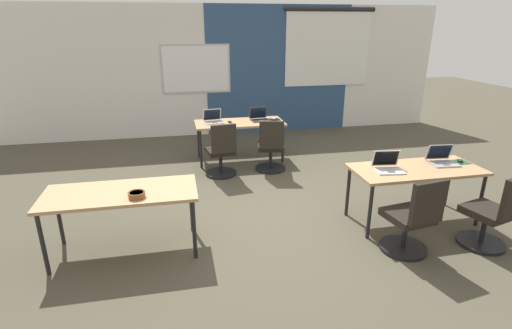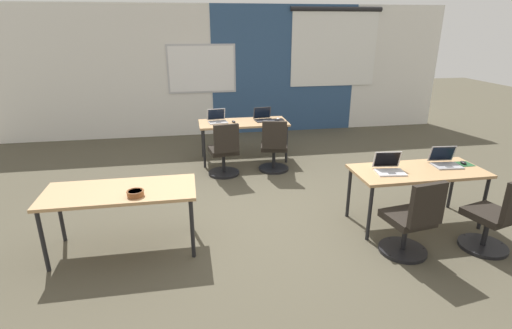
{
  "view_description": "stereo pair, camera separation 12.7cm",
  "coord_description": "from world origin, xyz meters",
  "px_view_note": "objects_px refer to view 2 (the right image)",
  "views": [
    {
      "loc": [
        -1.1,
        -4.58,
        2.39
      ],
      "look_at": [
        -0.2,
        -0.22,
        0.77
      ],
      "focal_mm": 27.17,
      "sensor_mm": 36.0,
      "label": 1
    },
    {
      "loc": [
        -0.98,
        -4.6,
        2.39
      ],
      "look_at": [
        -0.2,
        -0.22,
        0.77
      ],
      "focal_mm": 27.17,
      "sensor_mm": 36.0,
      "label": 2
    }
  ],
  "objects_px": {
    "desk_near_left": "(120,195)",
    "laptop_near_right_inner": "(389,168)",
    "laptop_far_right": "(264,118)",
    "chair_far_left": "(224,154)",
    "chair_near_right_inner": "(411,225)",
    "laptop_near_right_end": "(445,161)",
    "chair_near_right_end": "(495,221)",
    "snack_bowl": "(135,193)",
    "mouse_far_left": "(234,122)",
    "mouse_far_right": "(278,119)",
    "mouse_near_right_end": "(463,163)",
    "chair_far_right": "(274,150)",
    "desk_near_right": "(418,174)",
    "laptop_far_left": "(217,119)",
    "desk_far_center": "(243,125)"
  },
  "relations": [
    {
      "from": "laptop_near_right_end",
      "to": "chair_far_left",
      "type": "bearing_deg",
      "value": 147.95
    },
    {
      "from": "desk_near_right",
      "to": "desk_far_center",
      "type": "bearing_deg",
      "value": 122.01
    },
    {
      "from": "desk_near_left",
      "to": "laptop_near_right_inner",
      "type": "bearing_deg",
      "value": 0.03
    },
    {
      "from": "mouse_far_right",
      "to": "mouse_far_left",
      "type": "height_order",
      "value": "mouse_far_right"
    },
    {
      "from": "mouse_far_right",
      "to": "desk_far_center",
      "type": "bearing_deg",
      "value": -175.73
    },
    {
      "from": "mouse_near_right_end",
      "to": "snack_bowl",
      "type": "bearing_deg",
      "value": -176.1
    },
    {
      "from": "chair_near_right_end",
      "to": "mouse_far_left",
      "type": "distance_m",
      "value": 4.32
    },
    {
      "from": "chair_near_right_end",
      "to": "mouse_far_left",
      "type": "height_order",
      "value": "chair_near_right_end"
    },
    {
      "from": "mouse_far_left",
      "to": "desk_near_right",
      "type": "bearing_deg",
      "value": -55.29
    },
    {
      "from": "laptop_near_right_end",
      "to": "mouse_near_right_end",
      "type": "distance_m",
      "value": 0.26
    },
    {
      "from": "chair_near_right_inner",
      "to": "snack_bowl",
      "type": "height_order",
      "value": "chair_near_right_inner"
    },
    {
      "from": "desk_near_right",
      "to": "chair_far_right",
      "type": "xyz_separation_m",
      "value": [
        -1.33,
        2.11,
        -0.28
      ]
    },
    {
      "from": "laptop_far_right",
      "to": "chair_far_left",
      "type": "xyz_separation_m",
      "value": [
        -0.82,
        -0.81,
        -0.39
      ]
    },
    {
      "from": "mouse_far_right",
      "to": "chair_far_right",
      "type": "relative_size",
      "value": 0.12
    },
    {
      "from": "mouse_near_right_end",
      "to": "laptop_far_right",
      "type": "distance_m",
      "value": 3.44
    },
    {
      "from": "chair_near_right_end",
      "to": "laptop_far_right",
      "type": "distance_m",
      "value": 4.09
    },
    {
      "from": "desk_near_right",
      "to": "laptop_near_right_end",
      "type": "xyz_separation_m",
      "value": [
        0.41,
        0.09,
        0.11
      ]
    },
    {
      "from": "chair_near_right_end",
      "to": "snack_bowl",
      "type": "relative_size",
      "value": 5.18
    },
    {
      "from": "chair_near_right_inner",
      "to": "mouse_far_left",
      "type": "xyz_separation_m",
      "value": [
        -1.48,
        3.47,
        0.36
      ]
    },
    {
      "from": "desk_near_right",
      "to": "laptop_far_left",
      "type": "xyz_separation_m",
      "value": [
        -2.22,
        2.87,
        0.11
      ]
    },
    {
      "from": "chair_near_right_inner",
      "to": "laptop_far_right",
      "type": "xyz_separation_m",
      "value": [
        -0.91,
        3.53,
        0.39
      ]
    },
    {
      "from": "desk_near_left",
      "to": "desk_near_right",
      "type": "distance_m",
      "value": 3.5
    },
    {
      "from": "laptop_near_right_inner",
      "to": "laptop_far_left",
      "type": "distance_m",
      "value": 3.4
    },
    {
      "from": "desk_near_left",
      "to": "chair_far_left",
      "type": "distance_m",
      "value": 2.45
    },
    {
      "from": "laptop_far_right",
      "to": "snack_bowl",
      "type": "height_order",
      "value": "laptop_far_right"
    },
    {
      "from": "chair_near_right_inner",
      "to": "mouse_far_right",
      "type": "relative_size",
      "value": 8.64
    },
    {
      "from": "desk_near_left",
      "to": "laptop_near_right_inner",
      "type": "xyz_separation_m",
      "value": [
        3.11,
        0.0,
        0.11
      ]
    },
    {
      "from": "laptop_far_right",
      "to": "mouse_far_right",
      "type": "relative_size",
      "value": 3.39
    },
    {
      "from": "laptop_far_left",
      "to": "chair_far_left",
      "type": "xyz_separation_m",
      "value": [
        0.03,
        -0.82,
        -0.39
      ]
    },
    {
      "from": "chair_near_right_end",
      "to": "mouse_far_right",
      "type": "xyz_separation_m",
      "value": [
        -1.59,
        3.61,
        0.36
      ]
    },
    {
      "from": "desk_near_left",
      "to": "chair_far_left",
      "type": "xyz_separation_m",
      "value": [
        1.32,
        2.04,
        -0.28
      ]
    },
    {
      "from": "chair_near_right_end",
      "to": "desk_near_right",
      "type": "bearing_deg",
      "value": -71.85
    },
    {
      "from": "chair_near_right_end",
      "to": "snack_bowl",
      "type": "bearing_deg",
      "value": -23.36
    },
    {
      "from": "desk_near_right",
      "to": "mouse_near_right_end",
      "type": "height_order",
      "value": "mouse_near_right_end"
    },
    {
      "from": "desk_far_center",
      "to": "chair_near_right_inner",
      "type": "bearing_deg",
      "value": -69.55
    },
    {
      "from": "laptop_far_left",
      "to": "mouse_far_left",
      "type": "height_order",
      "value": "laptop_far_left"
    },
    {
      "from": "desk_near_left",
      "to": "snack_bowl",
      "type": "distance_m",
      "value": 0.28
    },
    {
      "from": "mouse_far_left",
      "to": "snack_bowl",
      "type": "height_order",
      "value": "snack_bowl"
    },
    {
      "from": "desk_near_left",
      "to": "mouse_far_left",
      "type": "height_order",
      "value": "mouse_far_left"
    },
    {
      "from": "laptop_far_right",
      "to": "chair_far_right",
      "type": "bearing_deg",
      "value": -93.97
    },
    {
      "from": "desk_far_center",
      "to": "laptop_near_right_inner",
      "type": "distance_m",
      "value": 3.11
    },
    {
      "from": "laptop_near_right_inner",
      "to": "mouse_far_left",
      "type": "distance_m",
      "value": 3.18
    },
    {
      "from": "chair_near_right_inner",
      "to": "mouse_far_right",
      "type": "height_order",
      "value": "chair_near_right_inner"
    },
    {
      "from": "desk_near_right",
      "to": "laptop_far_left",
      "type": "relative_size",
      "value": 4.38
    },
    {
      "from": "laptop_far_right",
      "to": "chair_near_right_inner",
      "type": "bearing_deg",
      "value": -82.11
    },
    {
      "from": "desk_near_left",
      "to": "mouse_far_right",
      "type": "relative_size",
      "value": 15.03
    },
    {
      "from": "chair_near_right_inner",
      "to": "chair_far_right",
      "type": "relative_size",
      "value": 1.0
    },
    {
      "from": "chair_near_right_inner",
      "to": "mouse_near_right_end",
      "type": "bearing_deg",
      "value": -154.46
    },
    {
      "from": "desk_far_center",
      "to": "chair_near_right_inner",
      "type": "height_order",
      "value": "chair_near_right_inner"
    },
    {
      "from": "desk_near_left",
      "to": "laptop_far_left",
      "type": "relative_size",
      "value": 4.38
    }
  ]
}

